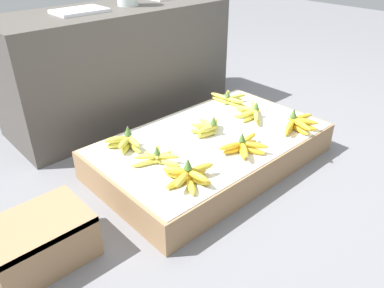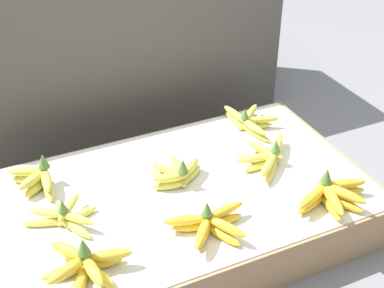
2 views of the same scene
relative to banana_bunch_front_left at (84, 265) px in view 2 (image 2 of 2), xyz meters
The scene contains 11 objects.
ground_plane 0.46m from the banana_bunch_front_left, 30.99° to the left, with size 10.00×10.00×0.00m, color slate.
display_platform 0.44m from the banana_bunch_front_left, 30.99° to the left, with size 1.21×0.71×0.16m.
back_vendor_table 1.12m from the banana_bunch_front_left, 70.76° to the left, with size 1.43×0.53×0.69m.
banana_bunch_front_left is the anchor object (origin of this frame).
banana_bunch_front_midleft 0.36m from the banana_bunch_front_left, ahead, with size 0.25×0.17×0.10m.
banana_bunch_front_midright 0.75m from the banana_bunch_front_left, ahead, with size 0.27×0.17×0.11m.
banana_bunch_middle_left 0.22m from the banana_bunch_front_left, 89.62° to the left, with size 0.22×0.20×0.09m.
banana_bunch_middle_midleft 0.45m from the banana_bunch_front_left, 34.69° to the left, with size 0.20×0.13×0.11m.
banana_bunch_middle_midright 0.73m from the banana_bunch_front_left, 18.28° to the left, with size 0.24×0.24×0.10m.
banana_bunch_back_left 0.41m from the banana_bunch_front_left, 95.06° to the left, with size 0.14×0.18×0.11m.
banana_bunch_back_midright 0.87m from the banana_bunch_front_left, 31.06° to the left, with size 0.17×0.26×0.09m.
Camera 2 is at (-0.51, -1.21, 1.22)m, focal length 50.00 mm.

